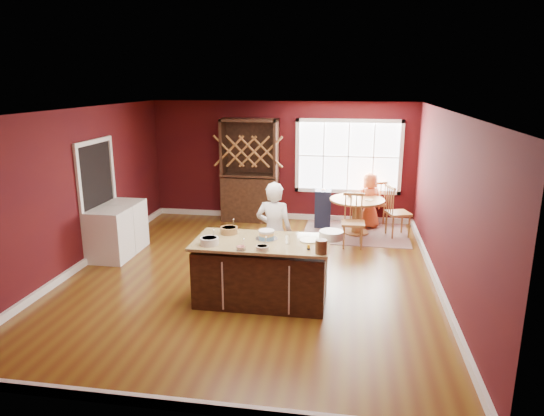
{
  "coord_description": "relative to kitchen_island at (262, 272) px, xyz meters",
  "views": [
    {
      "loc": [
        1.54,
        -7.38,
        3.14
      ],
      "look_at": [
        0.27,
        0.44,
        1.05
      ],
      "focal_mm": 32.0,
      "sensor_mm": 36.0,
      "label": 1
    }
  ],
  "objects": [
    {
      "name": "room_shell",
      "position": [
        -0.34,
        0.91,
        0.91
      ],
      "size": [
        7.0,
        7.0,
        7.0
      ],
      "color": "#562E10",
      "rests_on": "ground"
    },
    {
      "name": "window",
      "position": [
        1.16,
        4.38,
        1.06
      ],
      "size": [
        2.36,
        0.1,
        1.66
      ],
      "primitive_type": null,
      "color": "white",
      "rests_on": "room_shell"
    },
    {
      "name": "doorway",
      "position": [
        -3.31,
        1.51,
        0.59
      ],
      "size": [
        0.08,
        1.26,
        2.13
      ],
      "primitive_type": null,
      "color": "white",
      "rests_on": "room_shell"
    },
    {
      "name": "kitchen_island",
      "position": [
        0.0,
        0.0,
        0.0
      ],
      "size": [
        1.94,
        1.01,
        0.92
      ],
      "color": "#44291B",
      "rests_on": "ground"
    },
    {
      "name": "dining_table",
      "position": [
        1.38,
        3.49,
        0.1
      ],
      "size": [
        1.14,
        1.14,
        0.75
      ],
      "color": "brown",
      "rests_on": "ground"
    },
    {
      "name": "baker",
      "position": [
        0.06,
        0.79,
        0.37
      ],
      "size": [
        0.64,
        0.46,
        1.62
      ],
      "primitive_type": "imported",
      "rotation": [
        0.0,
        0.0,
        3.02
      ],
      "color": "white",
      "rests_on": "ground"
    },
    {
      "name": "layer_cake",
      "position": [
        0.05,
        0.09,
        0.55
      ],
      "size": [
        0.32,
        0.32,
        0.13
      ],
      "primitive_type": null,
      "color": "white",
      "rests_on": "kitchen_island"
    },
    {
      "name": "bowl_blue",
      "position": [
        -0.69,
        -0.27,
        0.53
      ],
      "size": [
        0.26,
        0.26,
        0.1
      ],
      "primitive_type": "cylinder",
      "color": "white",
      "rests_on": "kitchen_island"
    },
    {
      "name": "bowl_yellow",
      "position": [
        -0.54,
        0.26,
        0.53
      ],
      "size": [
        0.26,
        0.26,
        0.1
      ],
      "primitive_type": "cylinder",
      "color": "olive",
      "rests_on": "kitchen_island"
    },
    {
      "name": "bowl_pink",
      "position": [
        -0.21,
        -0.42,
        0.51
      ],
      "size": [
        0.14,
        0.14,
        0.05
      ],
      "primitive_type": "cylinder",
      "color": "white",
      "rests_on": "kitchen_island"
    },
    {
      "name": "bowl_olive",
      "position": [
        0.08,
        -0.4,
        0.51
      ],
      "size": [
        0.18,
        0.18,
        0.07
      ],
      "primitive_type": "cylinder",
      "color": "beige",
      "rests_on": "kitchen_island"
    },
    {
      "name": "drinking_glass",
      "position": [
        0.39,
        -0.08,
        0.55
      ],
      "size": [
        0.07,
        0.07,
        0.14
      ],
      "primitive_type": "cylinder",
      "color": "white",
      "rests_on": "kitchen_island"
    },
    {
      "name": "dinner_plate",
      "position": [
        0.66,
        0.11,
        0.49
      ],
      "size": [
        0.26,
        0.26,
        0.02
      ],
      "primitive_type": "cylinder",
      "color": "beige",
      "rests_on": "kitchen_island"
    },
    {
      "name": "white_tub",
      "position": [
        0.98,
        0.25,
        0.54
      ],
      "size": [
        0.35,
        0.35,
        0.12
      ],
      "primitive_type": "cylinder",
      "color": "silver",
      "rests_on": "kitchen_island"
    },
    {
      "name": "stoneware_crock",
      "position": [
        0.87,
        -0.39,
        0.58
      ],
      "size": [
        0.16,
        0.16,
        0.19
      ],
      "primitive_type": "cylinder",
      "color": "brown",
      "rests_on": "kitchen_island"
    },
    {
      "name": "toy_figurine",
      "position": [
        0.7,
        -0.28,
        0.52
      ],
      "size": [
        0.05,
        0.05,
        0.08
      ],
      "primitive_type": null,
      "color": "yellow",
      "rests_on": "kitchen_island"
    },
    {
      "name": "rug",
      "position": [
        1.38,
        3.49,
        -0.43
      ],
      "size": [
        2.21,
        1.73,
        0.01
      ],
      "primitive_type": "cube",
      "rotation": [
        0.0,
        0.0,
        -0.02
      ],
      "color": "brown",
      "rests_on": "ground"
    },
    {
      "name": "chair_east",
      "position": [
        2.23,
        3.44,
        0.11
      ],
      "size": [
        0.56,
        0.57,
        1.09
      ],
      "primitive_type": null,
      "rotation": [
        0.0,
        0.0,
        1.89
      ],
      "color": "olive",
      "rests_on": "ground"
    },
    {
      "name": "chair_south",
      "position": [
        1.31,
        2.62,
        0.08
      ],
      "size": [
        0.45,
        0.43,
        1.05
      ],
      "primitive_type": null,
      "rotation": [
        0.0,
        0.0,
        0.02
      ],
      "color": "brown",
      "rests_on": "ground"
    },
    {
      "name": "chair_north",
      "position": [
        1.78,
        4.31,
        0.06
      ],
      "size": [
        0.55,
        0.54,
        1.01
      ],
      "primitive_type": null,
      "rotation": [
        0.0,
        0.0,
        3.54
      ],
      "color": "olive",
      "rests_on": "ground"
    },
    {
      "name": "seated_woman",
      "position": [
        1.65,
        3.94,
        0.17
      ],
      "size": [
        0.71,
        0.6,
        1.22
      ],
      "primitive_type": "imported",
      "rotation": [
        0.0,
        0.0,
        3.57
      ],
      "color": "#CE5B2E",
      "rests_on": "ground"
    },
    {
      "name": "high_chair",
      "position": [
        0.65,
        3.87,
        -0.01
      ],
      "size": [
        0.36,
        0.36,
        0.86
      ],
      "primitive_type": null,
      "rotation": [
        0.0,
        0.0,
        0.03
      ],
      "color": "black",
      "rests_on": "ground"
    },
    {
      "name": "toddler",
      "position": [
        0.63,
        3.84,
        0.37
      ],
      "size": [
        0.18,
        0.14,
        0.26
      ],
      "primitive_type": null,
      "color": "#8CA5BF",
      "rests_on": "high_chair"
    },
    {
      "name": "table_plate",
      "position": [
        1.62,
        3.42,
        0.32
      ],
      "size": [
        0.18,
        0.18,
        0.01
      ],
      "primitive_type": "cylinder",
      "color": "beige",
      "rests_on": "dining_table"
    },
    {
      "name": "table_cup",
      "position": [
        1.23,
        3.7,
        0.36
      ],
      "size": [
        0.15,
        0.15,
        0.09
      ],
      "primitive_type": "imported",
      "rotation": [
        0.0,
        0.0,
        -0.3
      ],
      "color": "silver",
      "rests_on": "dining_table"
    },
    {
      "name": "hutch",
      "position": [
        -1.03,
        4.13,
        0.72
      ],
      "size": [
        1.27,
        0.53,
        2.33
      ],
      "primitive_type": "cube",
      "color": "#351D0E",
      "rests_on": "ground"
    },
    {
      "name": "washer",
      "position": [
        -2.98,
        1.19,
        0.03
      ],
      "size": [
        0.64,
        0.62,
        0.93
      ],
      "primitive_type": "cube",
      "color": "silver",
      "rests_on": "ground"
    },
    {
      "name": "dryer",
      "position": [
        -2.98,
        1.83,
        0.03
      ],
      "size": [
        0.64,
        0.62,
        0.93
      ],
      "primitive_type": "cube",
      "color": "silver",
      "rests_on": "ground"
    }
  ]
}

